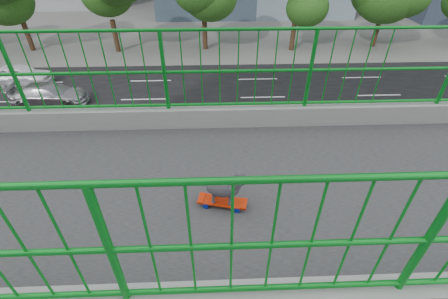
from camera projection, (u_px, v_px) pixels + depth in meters
name	position (u px, v px, depth m)	size (l,w,h in m)	color
road	(135.00, 123.00, 17.98)	(18.00, 90.00, 0.02)	black
skateboard	(222.00, 202.00, 3.29)	(0.27, 0.55, 0.07)	red
poodle	(225.00, 186.00, 3.14)	(0.27, 0.48, 0.40)	#2B282D
car_3	(49.00, 94.00, 19.49)	(1.91, 4.71, 1.37)	#9B9BA0
car_4	(20.00, 75.00, 21.93)	(1.71, 4.24, 1.45)	white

